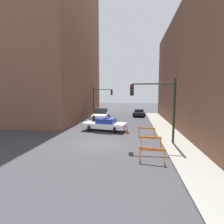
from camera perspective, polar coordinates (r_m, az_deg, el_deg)
ground_plane at (r=14.77m, az=-3.63°, el=-10.23°), size 120.00×120.00×0.00m
sidewalk_right at (r=14.91m, az=20.88°, el=-10.24°), size 2.40×44.00×0.12m
building_corner_left at (r=32.58m, az=-21.14°, el=20.27°), size 14.00×20.00×24.62m
traffic_light_near at (r=14.65m, az=15.25°, el=3.46°), size 3.64×0.35×5.20m
traffic_light_far at (r=30.47m, az=-4.05°, el=4.73°), size 3.44×0.35×5.20m
police_car at (r=19.45m, az=-2.30°, el=-4.02°), size 4.97×2.91×1.52m
white_truck at (r=26.31m, az=-3.70°, el=-0.94°), size 2.85×5.51×1.90m
parked_car_near at (r=32.06m, az=8.80°, el=-0.13°), size 2.32×4.33×1.31m
pedestrian_crossing at (r=20.77m, az=-6.00°, el=-3.01°), size 0.45×0.45×1.66m
barrier_front at (r=11.09m, az=12.96°, el=-12.67°), size 1.58×0.41×0.90m
barrier_mid at (r=13.72m, az=12.58°, el=-8.98°), size 1.60×0.18×0.90m
barrier_back at (r=17.09m, az=11.26°, el=-5.94°), size 1.58×0.44×0.90m
traffic_cone at (r=18.22m, az=5.02°, el=-6.04°), size 0.36×0.36×0.66m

